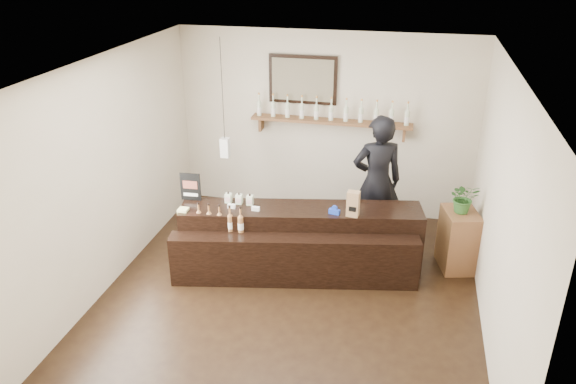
% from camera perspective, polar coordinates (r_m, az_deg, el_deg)
% --- Properties ---
extents(ground, '(5.00, 5.00, 0.00)m').
position_cam_1_polar(ground, '(6.98, 0.11, -10.49)').
color(ground, black).
rests_on(ground, ground).
extents(room_shell, '(5.00, 5.00, 5.00)m').
position_cam_1_polar(room_shell, '(6.16, 0.12, 2.57)').
color(room_shell, beige).
rests_on(room_shell, ground).
extents(back_wall_decor, '(2.66, 0.96, 1.69)m').
position_cam_1_polar(back_wall_decor, '(8.38, 2.69, 8.98)').
color(back_wall_decor, brown).
rests_on(back_wall_decor, ground).
extents(counter, '(3.13, 1.39, 1.01)m').
position_cam_1_polar(counter, '(7.25, 1.06, -5.25)').
color(counter, black).
rests_on(counter, ground).
extents(promo_sign, '(0.27, 0.04, 0.37)m').
position_cam_1_polar(promo_sign, '(7.38, -9.88, 0.52)').
color(promo_sign, black).
rests_on(promo_sign, counter).
extents(paper_bag, '(0.16, 0.13, 0.32)m').
position_cam_1_polar(paper_bag, '(6.91, 6.63, -1.20)').
color(paper_bag, olive).
rests_on(paper_bag, counter).
extents(tape_dispenser, '(0.14, 0.08, 0.11)m').
position_cam_1_polar(tape_dispenser, '(6.98, 4.73, -1.91)').
color(tape_dispenser, '#193AB5').
rests_on(tape_dispenser, counter).
extents(side_cabinet, '(0.53, 0.64, 0.81)m').
position_cam_1_polar(side_cabinet, '(7.66, 16.87, -4.65)').
color(side_cabinet, brown).
rests_on(side_cabinet, ground).
extents(potted_plant, '(0.41, 0.37, 0.40)m').
position_cam_1_polar(potted_plant, '(7.40, 17.44, -0.56)').
color(potted_plant, '#2D5E25').
rests_on(potted_plant, side_cabinet).
extents(shopkeeper, '(0.90, 0.74, 2.14)m').
position_cam_1_polar(shopkeeper, '(7.71, 9.07, 1.86)').
color(shopkeeper, black).
rests_on(shopkeeper, ground).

